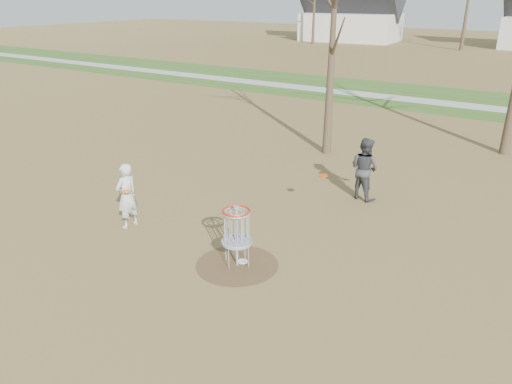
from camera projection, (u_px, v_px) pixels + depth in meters
ground at (237, 265)px, 10.83m from camera, size 160.00×160.00×0.00m
green_band at (461, 101)px, 27.10m from camera, size 160.00×8.00×0.01m
footpath at (457, 104)px, 26.32m from camera, size 160.00×1.50×0.01m
dirt_circle at (237, 265)px, 10.83m from camera, size 1.80×1.80×0.01m
player_standing at (127, 196)px, 12.33m from camera, size 0.43×0.63×1.67m
player_throwing at (364, 169)px, 14.04m from camera, size 1.02×0.88×1.79m
disc_grounded at (243, 261)px, 10.94m from camera, size 0.22×0.22×0.02m
discs_in_play at (232, 183)px, 12.31m from camera, size 3.87×3.45×0.18m
disc_golf_basket at (237, 227)px, 10.49m from camera, size 0.64×0.64×1.35m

